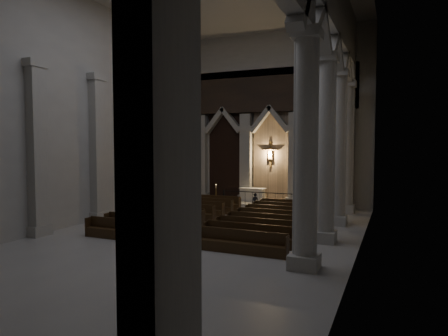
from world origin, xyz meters
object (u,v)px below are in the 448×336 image
object	(u,v)px
pews	(221,220)
worshipper	(255,203)
candle_stand_right	(294,204)
altar_rail	(260,197)
candle_stand_left	(216,199)
altar	(253,194)

from	to	relation	value
pews	worshipper	distance (m)	4.45
candle_stand_right	altar_rail	bearing A→B (deg)	172.89
worshipper	pews	bearing A→B (deg)	-87.57
pews	candle_stand_left	bearing A→B (deg)	116.67
candle_stand_right	pews	world-z (taller)	candle_stand_right
altar_rail	pews	distance (m)	6.43
altar	altar_rail	size ratio (longest dim) A/B	0.34
altar	worshipper	size ratio (longest dim) A/B	1.53
altar	candle_stand_right	distance (m)	3.98
candle_stand_left	candle_stand_right	size ratio (longest dim) A/B	0.89
altar	candle_stand_right	bearing A→B (deg)	-28.99
worshipper	altar_rail	bearing A→B (deg)	106.43
altar_rail	pews	xyz separation A→B (m)	(-0.00, -6.42, -0.41)
pews	altar	bearing A→B (deg)	97.73
altar	candle_stand_left	world-z (taller)	candle_stand_left
candle_stand_left	worshipper	xyz separation A→B (m)	(3.62, -2.10, 0.22)
candle_stand_left	altar	bearing A→B (deg)	34.75
candle_stand_left	candle_stand_right	world-z (taller)	candle_stand_right
altar	pews	distance (m)	8.13
pews	worshipper	bearing A→B (deg)	85.64
candle_stand_left	worshipper	distance (m)	4.19
altar	pews	size ratio (longest dim) A/B	0.19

